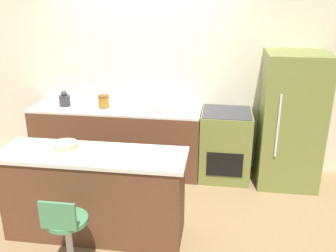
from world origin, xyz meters
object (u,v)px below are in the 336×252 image
stool_chair (67,235)px  kettle (65,99)px  mixing_bowl (160,107)px  oven_range (225,145)px  refrigerator (291,120)px

stool_chair → kettle: bearing=111.7°
stool_chair → mixing_bowl: 2.17m
oven_range → refrigerator: 0.89m
refrigerator → oven_range: bearing=177.8°
refrigerator → stool_chair: bearing=-137.0°
stool_chair → kettle: 2.28m
oven_range → refrigerator: bearing=-2.2°
stool_chair → oven_range: bearing=56.3°
oven_range → stool_chair: (-1.38, -2.06, -0.07)m
oven_range → mixing_bowl: bearing=-178.4°
kettle → mixing_bowl: 1.32m
stool_chair → kettle: kettle is taller
mixing_bowl → oven_range: bearing=1.6°
oven_range → refrigerator: refrigerator is taller
oven_range → refrigerator: size_ratio=0.54×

